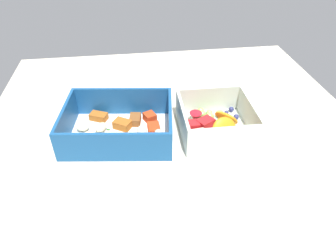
% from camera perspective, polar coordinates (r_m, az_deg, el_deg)
% --- Properties ---
extents(table_surface, '(0.80, 0.80, 0.02)m').
position_cam_1_polar(table_surface, '(0.65, 1.31, -1.53)').
color(table_surface, beige).
rests_on(table_surface, ground).
extents(pasta_container, '(0.23, 0.18, 0.07)m').
position_cam_1_polar(pasta_container, '(0.62, -8.92, -0.36)').
color(pasta_container, white).
rests_on(pasta_container, table_surface).
extents(fruit_bowl, '(0.15, 0.15, 0.06)m').
position_cam_1_polar(fruit_bowl, '(0.63, 8.67, 0.64)').
color(fruit_bowl, silver).
rests_on(fruit_bowl, table_surface).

